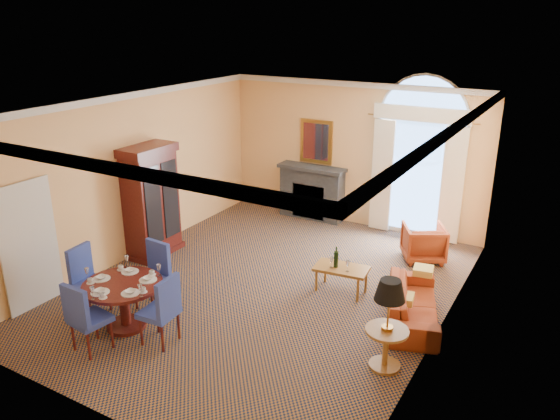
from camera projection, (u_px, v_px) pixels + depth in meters
The scene contains 12 objects.
ground at pixel (266, 287), 9.63m from camera, with size 7.50×7.50×0.00m, color #13203D.
room_envelope at pixel (284, 140), 9.33m from camera, with size 6.04×7.52×3.45m.
armoire at pixel (151, 203), 10.67m from camera, with size 0.63×1.12×2.21m.
dining_table at pixel (123, 294), 8.23m from camera, with size 1.20×1.20×0.95m.
dining_chair_north at pixel (155, 270), 8.86m from camera, with size 0.53×0.54×1.09m.
dining_chair_south at pixel (84, 314), 7.57m from camera, with size 0.55×0.55×1.09m.
dining_chair_east at pixel (163, 306), 7.77m from camera, with size 0.53×0.51×1.09m.
dining_chair_west at pixel (85, 275), 8.71m from camera, with size 0.54×0.53×1.09m.
sofa at pixel (413, 303), 8.55m from camera, with size 1.88×0.74×0.55m, color #9E3D1C.
armchair at pixel (423, 243), 10.61m from camera, with size 0.76×0.78×0.71m, color #9E3D1C.
coffee_table at pixel (341, 269), 9.34m from camera, with size 0.96×0.61×0.84m.
side_table at pixel (388, 313), 7.19m from camera, with size 0.59×0.59×1.29m.
Camera 1 is at (4.51, -7.31, 4.55)m, focal length 35.00 mm.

